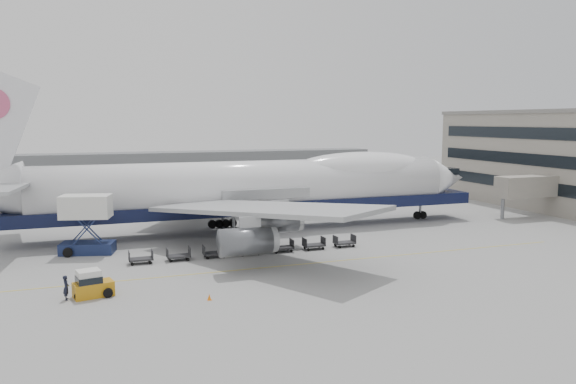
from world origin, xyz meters
name	(u,v)px	position (x,y,z in m)	size (l,w,h in m)	color
ground	(282,251)	(0.00, 0.00, 0.00)	(260.00, 260.00, 0.00)	gray
apron_line	(302,264)	(0.00, -6.00, 0.01)	(60.00, 0.15, 0.01)	gold
hangar	(133,169)	(-10.00, 70.00, 3.50)	(110.00, 8.00, 7.00)	slate
airliner	(255,186)	(0.64, 12.00, 5.62)	(67.00, 55.30, 19.98)	white
catering_truck	(87,221)	(-19.62, 5.86, 3.46)	(5.90, 4.68, 6.19)	#19244C
baggage_tug	(92,285)	(-19.38, -9.79, 0.97)	(3.27, 2.20, 2.19)	#C38312
ground_worker	(66,288)	(-21.26, -9.96, 0.98)	(0.71, 0.47, 1.95)	black
traffic_cone	(209,297)	(-10.77, -13.79, 0.23)	(0.33, 0.33, 0.49)	orange
dolly_0	(141,258)	(-14.75, -0.43, 0.53)	(2.30, 1.35, 1.30)	#2D2D30
dolly_1	(178,255)	(-11.09, -0.43, 0.53)	(2.30, 1.35, 1.30)	#2D2D30
dolly_2	(214,252)	(-7.43, -0.43, 0.53)	(2.30, 1.35, 1.30)	#2D2D30
dolly_3	(249,250)	(-3.77, -0.43, 0.53)	(2.30, 1.35, 1.30)	#2D2D30
dolly_4	(282,247)	(-0.11, -0.43, 0.53)	(2.30, 1.35, 1.30)	#2D2D30
dolly_5	(314,244)	(3.55, -0.43, 0.53)	(2.30, 1.35, 1.30)	#2D2D30
dolly_6	(344,242)	(7.21, -0.43, 0.53)	(2.30, 1.35, 1.30)	#2D2D30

